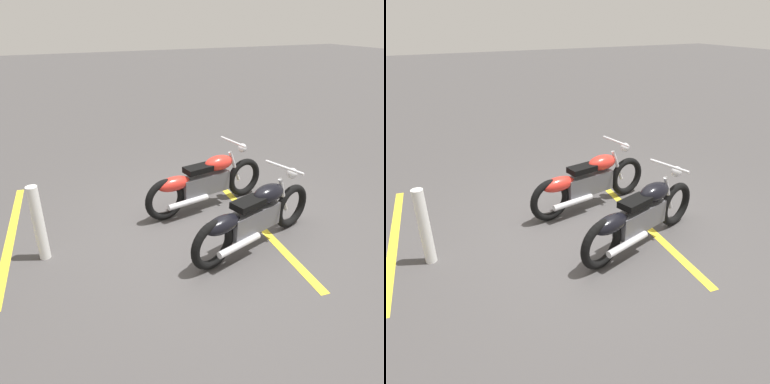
{
  "view_description": "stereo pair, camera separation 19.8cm",
  "coord_description": "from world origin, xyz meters",
  "views": [
    {
      "loc": [
        2.19,
        4.16,
        2.85
      ],
      "look_at": [
        0.35,
        0.0,
        0.65
      ],
      "focal_mm": 34.17,
      "sensor_mm": 36.0,
      "label": 1
    },
    {
      "loc": [
        2.37,
        4.07,
        2.85
      ],
      "look_at": [
        0.35,
        0.0,
        0.65
      ],
      "focal_mm": 34.17,
      "sensor_mm": 36.0,
      "label": 2
    }
  ],
  "objects": [
    {
      "name": "ground_plane",
      "position": [
        0.0,
        0.0,
        0.0
      ],
      "size": [
        60.0,
        60.0,
        0.0
      ],
      "primitive_type": "plane",
      "color": "#474444"
    },
    {
      "name": "parking_stripe_mid",
      "position": [
        2.77,
        -0.97,
        0.0
      ],
      "size": [
        0.43,
        3.2,
        0.01
      ],
      "primitive_type": "cube",
      "rotation": [
        0.0,
        0.0,
        1.47
      ],
      "color": "yellow",
      "rests_on": "ground"
    },
    {
      "name": "bollard_post",
      "position": [
        2.35,
        -0.21,
        0.51
      ],
      "size": [
        0.14,
        0.14,
        1.02
      ],
      "primitive_type": "cylinder",
      "color": "white",
      "rests_on": "ground"
    },
    {
      "name": "motorcycle_bright_foreground",
      "position": [
        -0.15,
        -0.63,
        0.46
      ],
      "size": [
        2.22,
        0.7,
        1.04
      ],
      "rotation": [
        0.0,
        0.0,
        3.3
      ],
      "color": "black",
      "rests_on": "ground"
    },
    {
      "name": "motorcycle_dark_foreground",
      "position": [
        -0.24,
        0.66,
        0.46
      ],
      "size": [
        2.17,
        0.84,
        1.04
      ],
      "rotation": [
        0.0,
        0.0,
        3.42
      ],
      "color": "black",
      "rests_on": "ground"
    },
    {
      "name": "parking_stripe_near",
      "position": [
        -0.65,
        0.24,
        0.0
      ],
      "size": [
        0.43,
        3.2,
        0.01
      ],
      "primitive_type": "cube",
      "rotation": [
        0.0,
        0.0,
        1.47
      ],
      "color": "yellow",
      "rests_on": "ground"
    }
  ]
}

